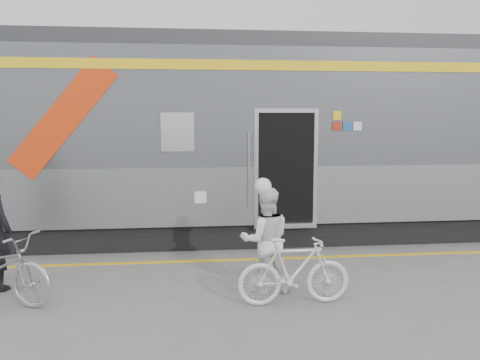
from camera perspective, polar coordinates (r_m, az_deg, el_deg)
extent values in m
plane|color=slate|center=(7.08, 0.70, -13.80)|extent=(90.00, 90.00, 0.00)
cube|color=black|center=(11.00, -7.83, -4.87)|extent=(24.00, 2.70, 0.50)
cube|color=#9EA0A5|center=(10.87, -7.91, -0.74)|extent=(24.00, 3.00, 1.10)
cube|color=slate|center=(10.77, -8.06, 7.99)|extent=(24.00, 3.00, 2.20)
cube|color=#38383A|center=(10.86, -8.18, 14.60)|extent=(24.00, 2.64, 0.30)
cube|color=yellow|center=(9.30, -8.41, 12.76)|extent=(24.00, 0.02, 0.18)
cube|color=red|center=(9.48, -19.31, 6.57)|extent=(1.96, 0.01, 2.19)
cube|color=black|center=(9.25, -7.03, 5.37)|extent=(0.55, 0.02, 0.65)
cube|color=black|center=(9.70, 4.95, 1.33)|extent=(1.05, 0.45, 2.10)
cube|color=silver|center=(9.49, 5.20, 1.20)|extent=(1.20, 0.02, 2.25)
cylinder|color=silver|center=(9.36, 1.02, 1.14)|extent=(0.04, 0.04, 1.40)
cube|color=silver|center=(9.62, 5.18, -4.94)|extent=(1.05, 0.25, 0.06)
cube|color=yellow|center=(9.68, 10.84, 7.15)|extent=(0.16, 0.01, 0.16)
cube|color=red|center=(9.68, 10.81, 5.96)|extent=(0.16, 0.01, 0.16)
cube|color=#18599E|center=(9.74, 11.94, 5.94)|extent=(0.16, 0.01, 0.16)
cube|color=silver|center=(9.80, 13.05, 5.92)|extent=(0.16, 0.01, 0.16)
cube|color=silver|center=(9.37, -4.47, -1.96)|extent=(0.22, 0.01, 0.22)
cube|color=yellow|center=(9.11, -0.99, -8.95)|extent=(24.00, 0.12, 0.01)
imported|color=white|center=(7.36, 2.90, -6.76)|extent=(0.76, 0.60, 1.53)
imported|color=silver|center=(6.98, 6.09, -10.14)|extent=(1.55, 0.47, 0.93)
sphere|color=white|center=(7.20, 2.94, 0.10)|extent=(0.24, 0.24, 0.24)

